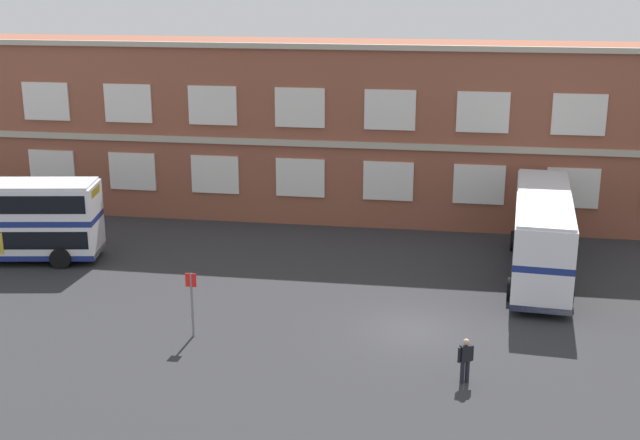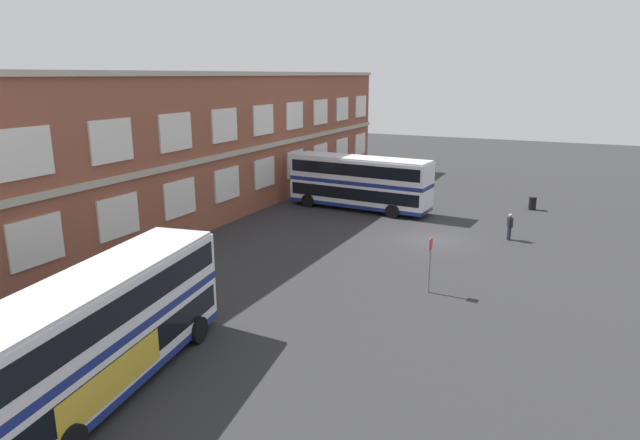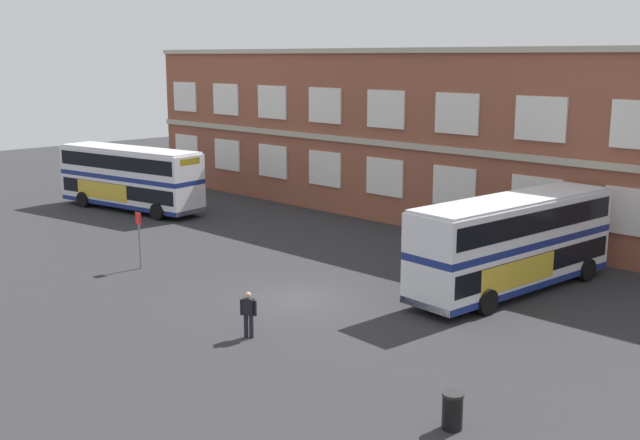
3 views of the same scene
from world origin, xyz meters
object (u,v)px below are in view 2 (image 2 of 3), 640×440
double_decker_near (103,330)px  double_decker_middle (360,182)px  waiting_passenger (510,226)px  bus_stand_flag (430,260)px  station_litter_bin (533,203)px

double_decker_near → double_decker_middle: 27.35m
waiting_passenger → double_decker_near: bearing=157.6°
bus_stand_flag → double_decker_near: bearing=150.1°
bus_stand_flag → station_litter_bin: bearing=-8.3°
waiting_passenger → station_litter_bin: (9.25, -0.58, -0.41)m
double_decker_near → waiting_passenger: double_decker_near is taller
double_decker_middle → double_decker_near: bearing=-176.2°
double_decker_near → double_decker_middle: size_ratio=1.01×
double_decker_middle → waiting_passenger: (-3.59, -11.56, -1.22)m
double_decker_middle → bus_stand_flag: size_ratio=4.13×
double_decker_middle → bus_stand_flag: 17.10m
double_decker_middle → station_litter_bin: size_ratio=10.84×
waiting_passenger → station_litter_bin: size_ratio=1.65×
station_litter_bin → bus_stand_flag: bearing=171.7°
double_decker_near → station_litter_bin: double_decker_near is taller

